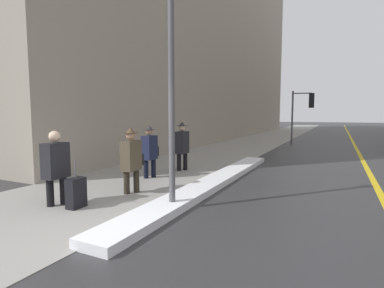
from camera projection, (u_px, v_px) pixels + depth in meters
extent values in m
plane|color=#2D2D30|center=(94.00, 243.00, 4.27)|extent=(160.00, 160.00, 0.00)
cube|color=gray|center=(247.00, 144.00, 18.55)|extent=(4.00, 80.00, 0.01)
cube|color=gold|center=(357.00, 149.00, 15.93)|extent=(0.16, 80.00, 0.00)
cube|color=white|center=(214.00, 182.00, 7.81)|extent=(0.67, 8.79, 0.16)
cube|color=gray|center=(206.00, 18.00, 24.27)|extent=(6.00, 36.00, 19.41)
cylinder|color=#515156|center=(172.00, 102.00, 5.57)|extent=(0.12, 0.12, 4.13)
cylinder|color=#515156|center=(292.00, 118.00, 18.82)|extent=(0.11, 0.11, 3.31)
cylinder|color=#515156|center=(302.00, 93.00, 18.52)|extent=(1.10, 0.26, 0.07)
cube|color=black|center=(312.00, 100.00, 18.41)|extent=(0.33, 0.25, 0.90)
sphere|color=red|center=(312.00, 96.00, 18.50)|extent=(0.19, 0.19, 0.19)
sphere|color=orange|center=(311.00, 101.00, 18.52)|extent=(0.19, 0.19, 0.19)
sphere|color=green|center=(311.00, 105.00, 18.55)|extent=(0.19, 0.19, 0.19)
cylinder|color=black|center=(63.00, 185.00, 6.05)|extent=(0.14, 0.14, 0.81)
cylinder|color=black|center=(50.00, 187.00, 5.90)|extent=(0.14, 0.14, 0.81)
cube|color=black|center=(56.00, 160.00, 5.92)|extent=(0.30, 0.50, 0.71)
sphere|color=beige|center=(54.00, 136.00, 5.88)|extent=(0.22, 0.22, 0.22)
cylinder|color=#2A241B|center=(136.00, 176.00, 6.97)|extent=(0.14, 0.14, 0.78)
cylinder|color=#2A241B|center=(127.00, 178.00, 6.83)|extent=(0.14, 0.14, 0.78)
cube|color=#473D2D|center=(131.00, 156.00, 6.85)|extent=(0.29, 0.48, 0.68)
sphere|color=tan|center=(131.00, 135.00, 6.81)|extent=(0.21, 0.21, 0.21)
cylinder|color=#4C3823|center=(131.00, 133.00, 6.80)|extent=(0.33, 0.33, 0.01)
cone|color=#4C3823|center=(131.00, 130.00, 6.80)|extent=(0.20, 0.20, 0.13)
cube|color=black|center=(139.00, 160.00, 7.17)|extent=(0.11, 0.22, 0.28)
cylinder|color=black|center=(153.00, 164.00, 8.68)|extent=(0.14, 0.14, 0.78)
cylinder|color=black|center=(146.00, 165.00, 8.53)|extent=(0.14, 0.14, 0.78)
cube|color=#191E38|center=(149.00, 148.00, 8.56)|extent=(0.29, 0.48, 0.68)
sphere|color=tan|center=(149.00, 132.00, 8.51)|extent=(0.21, 0.21, 0.21)
cylinder|color=#28282D|center=(149.00, 129.00, 8.51)|extent=(0.33, 0.33, 0.01)
cone|color=#28282D|center=(149.00, 127.00, 8.50)|extent=(0.20, 0.20, 0.13)
cube|color=black|center=(156.00, 151.00, 8.87)|extent=(0.11, 0.22, 0.28)
cylinder|color=black|center=(185.00, 158.00, 9.85)|extent=(0.14, 0.14, 0.81)
cylinder|color=black|center=(179.00, 159.00, 9.70)|extent=(0.14, 0.14, 0.81)
cube|color=black|center=(182.00, 142.00, 9.72)|extent=(0.30, 0.50, 0.71)
sphere|color=beige|center=(182.00, 128.00, 9.68)|extent=(0.22, 0.22, 0.22)
cylinder|color=#28282D|center=(182.00, 126.00, 9.67)|extent=(0.34, 0.34, 0.01)
cone|color=#28282D|center=(182.00, 124.00, 9.66)|extent=(0.21, 0.21, 0.13)
cube|color=black|center=(76.00, 193.00, 5.81)|extent=(0.23, 0.37, 0.60)
cylinder|color=#4C4C51|center=(75.00, 169.00, 5.76)|extent=(0.02, 0.02, 0.35)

